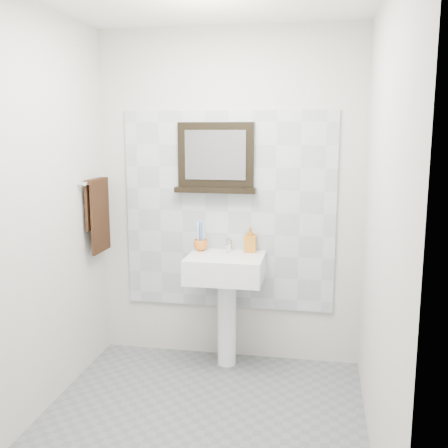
% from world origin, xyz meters
% --- Properties ---
extents(floor, '(2.00, 2.20, 0.01)m').
position_xyz_m(floor, '(0.00, 0.00, 0.00)').
color(floor, slate).
rests_on(floor, ground).
extents(back_wall, '(2.00, 0.01, 2.50)m').
position_xyz_m(back_wall, '(0.00, 1.10, 1.25)').
color(back_wall, beige).
rests_on(back_wall, ground).
extents(front_wall, '(2.00, 0.01, 2.50)m').
position_xyz_m(front_wall, '(0.00, -1.10, 1.25)').
color(front_wall, beige).
rests_on(front_wall, ground).
extents(left_wall, '(0.01, 2.20, 2.50)m').
position_xyz_m(left_wall, '(-1.00, 0.00, 1.25)').
color(left_wall, beige).
rests_on(left_wall, ground).
extents(right_wall, '(0.01, 2.20, 2.50)m').
position_xyz_m(right_wall, '(1.00, 0.00, 1.25)').
color(right_wall, beige).
rests_on(right_wall, ground).
extents(splashback, '(1.60, 0.02, 1.50)m').
position_xyz_m(splashback, '(0.00, 1.09, 1.15)').
color(splashback, '#AEB8BD').
rests_on(splashback, back_wall).
extents(pedestal_sink, '(0.55, 0.44, 0.96)m').
position_xyz_m(pedestal_sink, '(0.02, 0.87, 0.68)').
color(pedestal_sink, white).
rests_on(pedestal_sink, ground).
extents(toothbrush_cup, '(0.13, 0.13, 0.08)m').
position_xyz_m(toothbrush_cup, '(-0.20, 0.99, 0.90)').
color(toothbrush_cup, orange).
rests_on(toothbrush_cup, pedestal_sink).
extents(toothbrushes, '(0.05, 0.04, 0.21)m').
position_xyz_m(toothbrushes, '(-0.19, 1.00, 0.98)').
color(toothbrushes, white).
rests_on(toothbrushes, toothbrush_cup).
extents(soap_dispenser, '(0.09, 0.09, 0.19)m').
position_xyz_m(soap_dispenser, '(0.18, 1.02, 0.96)').
color(soap_dispenser, '#BB4F16').
rests_on(soap_dispenser, pedestal_sink).
extents(framed_mirror, '(0.61, 0.11, 0.52)m').
position_xyz_m(framed_mirror, '(-0.09, 1.06, 1.54)').
color(framed_mirror, black).
rests_on(framed_mirror, back_wall).
extents(towel_bar, '(0.07, 0.40, 0.03)m').
position_xyz_m(towel_bar, '(-0.95, 0.84, 1.39)').
color(towel_bar, silver).
rests_on(towel_bar, left_wall).
extents(hand_towel, '(0.06, 0.30, 0.55)m').
position_xyz_m(hand_towel, '(-0.94, 0.84, 1.18)').
color(hand_towel, black).
rests_on(hand_towel, towel_bar).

